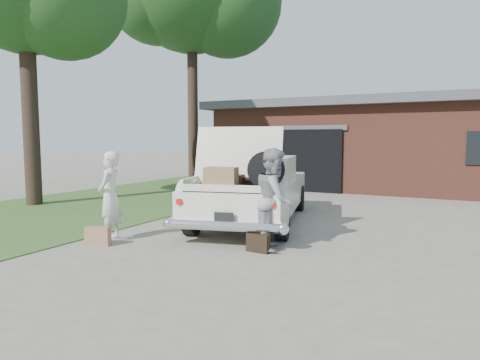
% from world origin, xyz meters
% --- Properties ---
extents(ground, '(90.00, 90.00, 0.00)m').
position_xyz_m(ground, '(0.00, 0.00, 0.00)').
color(ground, gray).
rests_on(ground, ground).
extents(grass_strip, '(6.00, 16.00, 0.02)m').
position_xyz_m(grass_strip, '(-5.50, 3.00, 0.01)').
color(grass_strip, '#2D4C1E').
rests_on(grass_strip, ground).
extents(house, '(12.80, 7.80, 3.30)m').
position_xyz_m(house, '(0.98, 11.47, 1.67)').
color(house, brown).
rests_on(house, ground).
extents(sedan, '(3.18, 5.47, 2.10)m').
position_xyz_m(sedan, '(-0.46, 2.14, 0.76)').
color(sedan, silver).
rests_on(sedan, ground).
extents(woman_left, '(0.59, 0.70, 1.65)m').
position_xyz_m(woman_left, '(-2.01, -0.71, 0.82)').
color(woman_left, beige).
rests_on(woman_left, ground).
extents(woman_right, '(0.86, 0.98, 1.72)m').
position_xyz_m(woman_right, '(0.90, 0.14, 0.86)').
color(woman_right, gray).
rests_on(woman_right, ground).
extents(suitcase_left, '(0.46, 0.28, 0.34)m').
position_xyz_m(suitcase_left, '(-1.93, -1.11, 0.17)').
color(suitcase_left, '#A07451').
rests_on(suitcase_left, ground).
extents(suitcase_right, '(0.41, 0.16, 0.31)m').
position_xyz_m(suitcase_right, '(0.75, -0.21, 0.15)').
color(suitcase_right, black).
rests_on(suitcase_right, ground).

